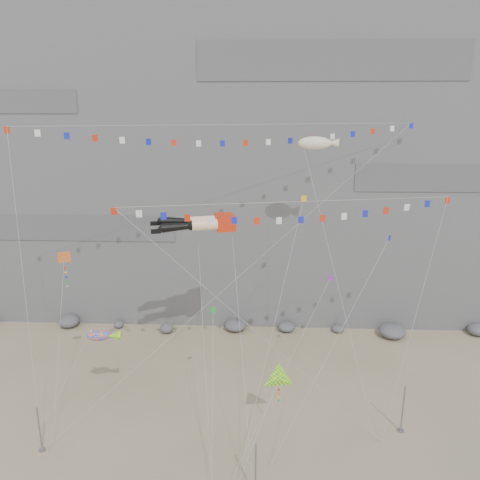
{
  "coord_description": "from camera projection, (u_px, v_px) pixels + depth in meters",
  "views": [
    {
      "loc": [
        2.73,
        -33.33,
        25.1
      ],
      "look_at": [
        0.87,
        9.0,
        13.3
      ],
      "focal_mm": 35.0,
      "sensor_mm": 36.0,
      "label": 1
    }
  ],
  "objects": [
    {
      "name": "delta_kite",
      "position": [
        279.0,
        379.0,
        35.77
      ],
      "size": [
        4.46,
        6.11,
        8.25
      ],
      "color": "yellow",
      "rests_on": "ground"
    },
    {
      "name": "small_kite_e",
      "position": [
        387.0,
        243.0,
        38.53
      ],
      "size": [
        10.47,
        10.05,
        20.17
      ],
      "color": "#141CB6",
      "rests_on": "ground"
    },
    {
      "name": "fish_windsock",
      "position": [
        99.0,
        336.0,
        38.13
      ],
      "size": [
        6.28,
        4.48,
        9.3
      ],
      "color": "#EB5F0C",
      "rests_on": "ground"
    },
    {
      "name": "anchor_pole_center",
      "position": [
        256.0,
        471.0,
        30.85
      ],
      "size": [
        0.12,
        0.12,
        4.24
      ],
      "primitive_type": "cylinder",
      "color": "slate",
      "rests_on": "ground"
    },
    {
      "name": "flag_banner_upper",
      "position": [
        234.0,
        125.0,
        42.39
      ],
      "size": [
        35.62,
        20.7,
        31.07
      ],
      "color": "red",
      "rests_on": "ground"
    },
    {
      "name": "talus_boulders",
      "position": [
        236.0,
        325.0,
        55.13
      ],
      "size": [
        60.0,
        3.0,
        1.2
      ],
      "primitive_type": null,
      "color": "#5D5D62",
      "rests_on": "ground"
    },
    {
      "name": "anchor_pole_right",
      "position": [
        403.0,
        409.0,
        37.29
      ],
      "size": [
        0.12,
        0.12,
        4.15
      ],
      "primitive_type": "cylinder",
      "color": "slate",
      "rests_on": "ground"
    },
    {
      "name": "harlequin_kite",
      "position": [
        64.0,
        258.0,
        37.54
      ],
      "size": [
        1.94,
        6.38,
        14.88
      ],
      "color": "#F91B35",
      "rests_on": "ground"
    },
    {
      "name": "small_kite_d",
      "position": [
        303.0,
        203.0,
        42.9
      ],
      "size": [
        5.97,
        15.86,
        23.54
      ],
      "color": "yellow",
      "rests_on": "ground"
    },
    {
      "name": "small_kite_a",
      "position": [
        198.0,
        233.0,
        42.5
      ],
      "size": [
        3.06,
        14.46,
        20.35
      ],
      "color": "#FF6115",
      "rests_on": "ground"
    },
    {
      "name": "small_kite_c",
      "position": [
        213.0,
        313.0,
        38.03
      ],
      "size": [
        1.32,
        10.32,
        13.48
      ],
      "color": "green",
      "rests_on": "ground"
    },
    {
      "name": "small_kite_b",
      "position": [
        328.0,
        283.0,
        41.08
      ],
      "size": [
        8.7,
        12.98,
        18.33
      ],
      "color": "purple",
      "rests_on": "ground"
    },
    {
      "name": "anchor_pole_left",
      "position": [
        40.0,
        429.0,
        35.21
      ],
      "size": [
        0.12,
        0.12,
        3.78
      ],
      "primitive_type": "cylinder",
      "color": "slate",
      "rests_on": "ground"
    },
    {
      "name": "cliff",
      "position": [
        241.0,
        111.0,
        63.02
      ],
      "size": [
        80.0,
        28.0,
        50.0
      ],
      "primitive_type": "cube",
      "color": "slate",
      "rests_on": "ground"
    },
    {
      "name": "ground",
      "position": [
        225.0,
        422.0,
        38.93
      ],
      "size": [
        120.0,
        120.0,
        0.0
      ],
      "primitive_type": "plane",
      "color": "tan",
      "rests_on": "ground"
    },
    {
      "name": "blimp_windsock",
      "position": [
        315.0,
        144.0,
        43.01
      ],
      "size": [
        6.53,
        13.39,
        25.8
      ],
      "color": "beige",
      "rests_on": "ground"
    },
    {
      "name": "legs_kite",
      "position": [
        202.0,
        223.0,
        40.65
      ],
      "size": [
        9.5,
        17.06,
        22.32
      ],
      "rotation": [
        0.0,
        0.0,
        0.25
      ],
      "color": "red",
      "rests_on": "ground"
    },
    {
      "name": "flag_banner_lower",
      "position": [
        291.0,
        202.0,
        36.51
      ],
      "size": [
        26.33,
        7.51,
        20.62
      ],
      "color": "red",
      "rests_on": "ground"
    }
  ]
}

